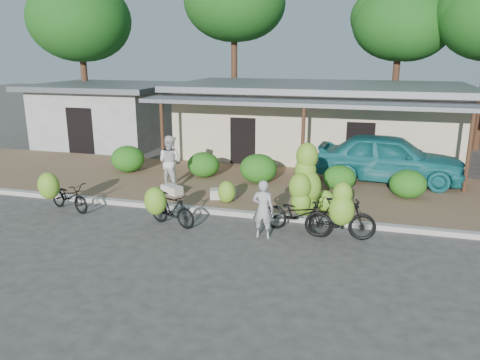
# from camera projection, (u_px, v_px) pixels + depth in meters

# --- Properties ---
(ground) EXTENTS (100.00, 100.00, 0.00)m
(ground) POSITION_uv_depth(u_px,v_px,m) (266.00, 246.00, 11.88)
(ground) COLOR #3E3C39
(ground) RESTS_ON ground
(sidewalk) EXTENTS (60.00, 6.00, 0.12)m
(sidewalk) POSITION_uv_depth(u_px,v_px,m) (297.00, 190.00, 16.51)
(sidewalk) COLOR brown
(sidewalk) RESTS_ON ground
(curb) EXTENTS (60.00, 0.25, 0.15)m
(curb) POSITION_uv_depth(u_px,v_px,m) (281.00, 217.00, 13.72)
(curb) COLOR #A8A399
(curb) RESTS_ON ground
(shop_main) EXTENTS (13.00, 8.50, 3.35)m
(shop_main) POSITION_uv_depth(u_px,v_px,m) (318.00, 120.00, 21.57)
(shop_main) COLOR beige
(shop_main) RESTS_ON ground
(shop_grey) EXTENTS (7.00, 6.00, 3.15)m
(shop_grey) POSITION_uv_depth(u_px,v_px,m) (107.00, 114.00, 24.50)
(shop_grey) COLOR #B0B0AA
(shop_grey) RESTS_ON ground
(tree_back_left) EXTENTS (5.70, 5.62, 8.67)m
(tree_back_left) POSITION_uv_depth(u_px,v_px,m) (78.00, 18.00, 25.86)
(tree_back_left) COLOR #523021
(tree_back_left) RESTS_ON ground
(tree_center_right) EXTENTS (5.12, 5.00, 8.23)m
(tree_center_right) POSITION_uv_depth(u_px,v_px,m) (397.00, 21.00, 24.76)
(tree_center_right) COLOR #523021
(tree_center_right) RESTS_ON ground
(hedge_0) EXTENTS (1.34, 1.21, 1.05)m
(hedge_0) POSITION_uv_depth(u_px,v_px,m) (128.00, 159.00, 18.59)
(hedge_0) COLOR #235E15
(hedge_0) RESTS_ON sidewalk
(hedge_1) EXTENTS (1.23, 1.11, 0.96)m
(hedge_1) POSITION_uv_depth(u_px,v_px,m) (204.00, 165.00, 17.82)
(hedge_1) COLOR #235E15
(hedge_1) RESTS_ON sidewalk
(hedge_2) EXTENTS (1.37, 1.23, 1.07)m
(hedge_2) POSITION_uv_depth(u_px,v_px,m) (258.00, 169.00, 17.02)
(hedge_2) COLOR #235E15
(hedge_2) RESTS_ON sidewalk
(hedge_3) EXTENTS (1.12, 1.01, 0.87)m
(hedge_3) POSITION_uv_depth(u_px,v_px,m) (339.00, 178.00, 16.15)
(hedge_3) COLOR #235E15
(hedge_3) RESTS_ON sidewalk
(hedge_4) EXTENTS (1.19, 1.08, 0.93)m
(hedge_4) POSITION_uv_depth(u_px,v_px,m) (408.00, 184.00, 15.28)
(hedge_4) COLOR #235E15
(hedge_4) RESTS_ON sidewalk
(bike_far_left) EXTENTS (1.81, 1.45, 1.36)m
(bike_far_left) POSITION_uv_depth(u_px,v_px,m) (64.00, 194.00, 14.27)
(bike_far_left) COLOR black
(bike_far_left) RESTS_ON ground
(bike_left) EXTENTS (1.65, 1.34, 1.29)m
(bike_left) POSITION_uv_depth(u_px,v_px,m) (168.00, 207.00, 12.99)
(bike_left) COLOR black
(bike_left) RESTS_ON ground
(bike_center) EXTENTS (2.09, 1.41, 2.40)m
(bike_center) POSITION_uv_depth(u_px,v_px,m) (301.00, 198.00, 12.75)
(bike_center) COLOR black
(bike_center) RESTS_ON ground
(bike_right) EXTENTS (1.88, 1.25, 1.72)m
(bike_right) POSITION_uv_depth(u_px,v_px,m) (341.00, 215.00, 12.01)
(bike_right) COLOR black
(bike_right) RESTS_ON ground
(loose_banana_a) EXTENTS (0.49, 0.42, 0.61)m
(loose_banana_a) POSITION_uv_depth(u_px,v_px,m) (226.00, 193.00, 14.84)
(loose_banana_a) COLOR #7CA729
(loose_banana_a) RESTS_ON sidewalk
(loose_banana_b) EXTENTS (0.57, 0.48, 0.71)m
(loose_banana_b) POSITION_uv_depth(u_px,v_px,m) (227.00, 192.00, 14.83)
(loose_banana_b) COLOR #7CA729
(loose_banana_b) RESTS_ON sidewalk
(loose_banana_c) EXTENTS (0.54, 0.46, 0.67)m
(loose_banana_c) POSITION_uv_depth(u_px,v_px,m) (325.00, 201.00, 13.96)
(loose_banana_c) COLOR #7CA729
(loose_banana_c) RESTS_ON sidewalk
(sack_near) EXTENTS (0.93, 0.65, 0.30)m
(sack_near) POSITION_uv_depth(u_px,v_px,m) (223.00, 194.00, 15.32)
(sack_near) COLOR beige
(sack_near) RESTS_ON sidewalk
(sack_far) EXTENTS (0.84, 0.68, 0.28)m
(sack_far) POSITION_uv_depth(u_px,v_px,m) (172.00, 190.00, 15.82)
(sack_far) COLOR beige
(sack_far) RESTS_ON sidewalk
(vendor) EXTENTS (0.58, 0.39, 1.58)m
(vendor) POSITION_uv_depth(u_px,v_px,m) (263.00, 209.00, 12.24)
(vendor) COLOR #979797
(vendor) RESTS_ON ground
(bystander) EXTENTS (1.05, 0.91, 1.86)m
(bystander) POSITION_uv_depth(u_px,v_px,m) (170.00, 162.00, 16.34)
(bystander) COLOR silver
(bystander) RESTS_ON sidewalk
(teal_van) EXTENTS (5.35, 2.44, 1.78)m
(teal_van) POSITION_uv_depth(u_px,v_px,m) (389.00, 158.00, 17.11)
(teal_van) COLOR #196E73
(teal_van) RESTS_ON sidewalk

